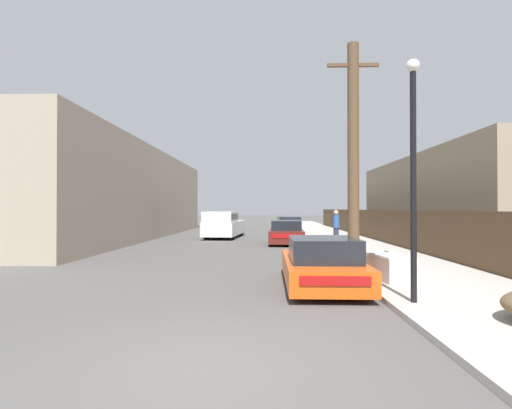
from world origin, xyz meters
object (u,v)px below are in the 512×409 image
object	(u,v)px
parked_sports_car_red	(322,264)
car_parked_far	(289,227)
car_parked_mid	(286,233)
utility_pole	(353,150)
street_lamp	(413,161)
pedestrian	(336,226)
pickup_truck	(224,225)
discarded_fridge	(388,267)

from	to	relation	value
parked_sports_car_red	car_parked_far	xyz separation A→B (m)	(0.20, 19.26, 0.07)
car_parked_mid	utility_pole	distance (m)	9.13
street_lamp	pedestrian	world-z (taller)	street_lamp
car_parked_mid	street_lamp	size ratio (longest dim) A/B	0.91
parked_sports_car_red	car_parked_mid	distance (m)	12.15
parked_sports_car_red	car_parked_far	size ratio (longest dim) A/B	1.02
pickup_truck	street_lamp	size ratio (longest dim) A/B	1.25
parked_sports_car_red	car_parked_mid	world-z (taller)	car_parked_mid
car_parked_mid	pedestrian	size ratio (longest dim) A/B	2.46
pickup_truck	discarded_fridge	bearing A→B (deg)	115.44
car_parked_mid	utility_pole	world-z (taller)	utility_pole
car_parked_far	street_lamp	world-z (taller)	street_lamp
car_parked_far	street_lamp	distance (m)	21.57
car_parked_far	pickup_truck	distance (m)	5.26
discarded_fridge	car_parked_far	bearing A→B (deg)	85.13
discarded_fridge	street_lamp	bearing A→B (deg)	-105.77
discarded_fridge	street_lamp	xyz separation A→B (m)	(-0.28, -2.61, 2.46)
car_parked_far	utility_pole	size ratio (longest dim) A/B	0.56
car_parked_mid	utility_pole	bearing A→B (deg)	-74.56
pickup_truck	pedestrian	bearing A→B (deg)	144.66
utility_pole	discarded_fridge	bearing A→B (deg)	-87.44
parked_sports_car_red	utility_pole	xyz separation A→B (m)	(1.64, 3.91, 3.44)
utility_pole	pedestrian	distance (m)	7.75
discarded_fridge	utility_pole	bearing A→B (deg)	82.85
parked_sports_car_red	car_parked_far	distance (m)	19.26
parked_sports_car_red	utility_pole	size ratio (longest dim) A/B	0.57
street_lamp	pickup_truck	bearing A→B (deg)	107.28
car_parked_mid	car_parked_far	size ratio (longest dim) A/B	1.02
street_lamp	parked_sports_car_red	bearing A→B (deg)	125.22
utility_pole	pedestrian	bearing A→B (deg)	85.02
car_parked_mid	pickup_truck	distance (m)	5.94
utility_pole	street_lamp	distance (m)	6.16
car_parked_far	utility_pole	world-z (taller)	utility_pole
pedestrian	pickup_truck	bearing A→B (deg)	139.97
pickup_truck	pedestrian	distance (m)	8.57
discarded_fridge	parked_sports_car_red	xyz separation A→B (m)	(-1.79, -0.46, 0.12)
car_parked_mid	parked_sports_car_red	bearing A→B (deg)	-86.41
utility_pole	street_lamp	xyz separation A→B (m)	(-0.12, -6.05, -1.10)
street_lamp	discarded_fridge	bearing A→B (deg)	83.94
car_parked_mid	pickup_truck	xyz separation A→B (m)	(-3.98, 4.40, 0.28)
pedestrian	utility_pole	bearing A→B (deg)	-94.98
discarded_fridge	pedestrian	distance (m)	10.61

